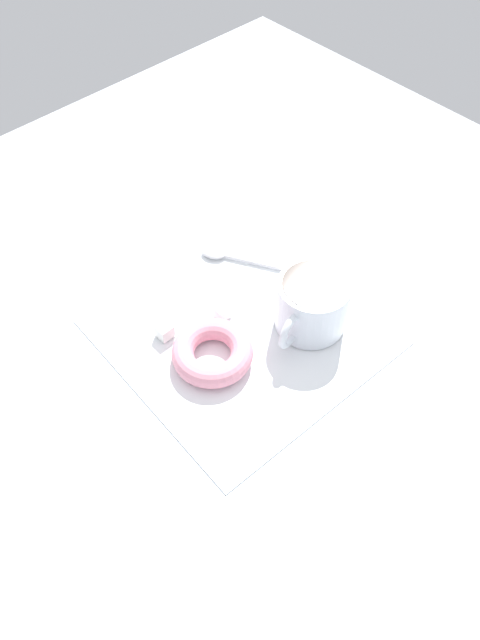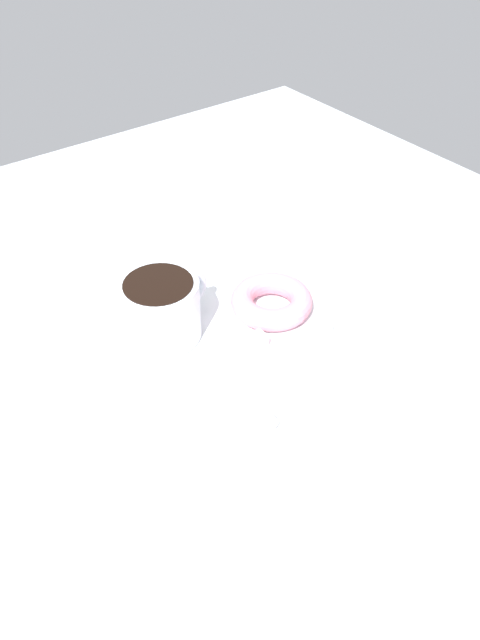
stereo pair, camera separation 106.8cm
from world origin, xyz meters
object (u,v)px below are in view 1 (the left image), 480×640
object	(u,v)px
donut	(212,353)
sugar_cube_extra	(222,312)
coffee_cup	(311,304)
sugar_cube	(165,331)
spoon	(225,256)

from	to	relation	value
donut	sugar_cube_extra	world-z (taller)	donut
coffee_cup	sugar_cube	size ratio (longest dim) A/B	6.26
sugar_cube	spoon	bearing A→B (deg)	-161.54
sugar_cube_extra	sugar_cube	bearing A→B (deg)	-19.86
coffee_cup	donut	size ratio (longest dim) A/B	1.19
sugar_cube	sugar_cube_extra	world-z (taller)	sugar_cube
spoon	sugar_cube_extra	distance (cm)	10.93
spoon	sugar_cube	size ratio (longest dim) A/B	6.25
donut	spoon	distance (cm)	17.90
sugar_cube	sugar_cube_extra	size ratio (longest dim) A/B	1.08
coffee_cup	donut	distance (cm)	14.03
spoon	sugar_cube_extra	bearing A→B (deg)	45.60
donut	sugar_cube_extra	xyz separation A→B (cm)	(-5.52, -4.30, -0.52)
spoon	sugar_cube_extra	xyz separation A→B (cm)	(7.64, 7.80, 0.49)
coffee_cup	sugar_cube	world-z (taller)	coffee_cup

